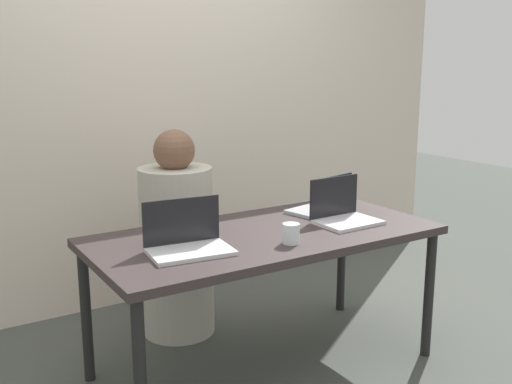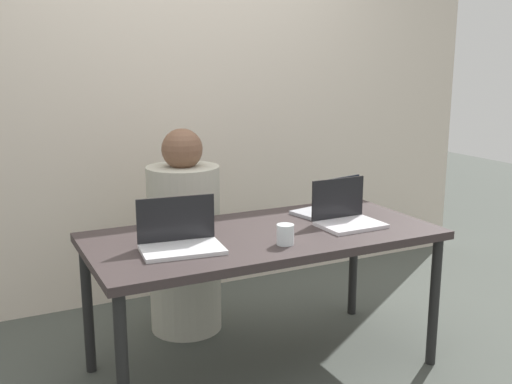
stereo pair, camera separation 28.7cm
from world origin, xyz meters
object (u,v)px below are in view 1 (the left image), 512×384
person_at_center (177,245)px  laptop_front_left (187,241)px  laptop_back_right (322,205)px  water_glass_center (292,235)px  laptop_front_right (343,213)px

person_at_center → laptop_front_left: 0.76m
laptop_back_right → laptop_front_left: 0.91m
water_glass_center → laptop_front_right: bearing=19.4°
laptop_back_right → laptop_front_right: (-0.02, -0.19, 0.00)m
person_at_center → laptop_front_left: (-0.25, -0.67, 0.24)m
laptop_front_left → laptop_front_right: size_ratio=1.19×
person_at_center → laptop_front_right: 0.94m
laptop_back_right → laptop_front_left: (-0.89, -0.20, 0.00)m
person_at_center → water_glass_center: bearing=96.0°
person_at_center → water_glass_center: (0.19, -0.82, 0.23)m
laptop_back_right → laptop_front_right: laptop_front_right is taller
person_at_center → laptop_front_left: person_at_center is taller
laptop_back_right → person_at_center: bearing=-48.5°
laptop_back_right → laptop_front_left: bearing=0.7°
laptop_front_left → water_glass_center: bearing=-11.6°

